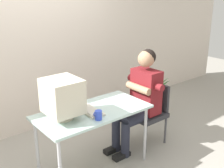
{
  "coord_description": "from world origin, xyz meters",
  "views": [
    {
      "loc": [
        -1.66,
        -2.37,
        2.04
      ],
      "look_at": [
        0.27,
        0.0,
        0.99
      ],
      "focal_mm": 46.04,
      "sensor_mm": 36.0,
      "label": 1
    }
  ],
  "objects": [
    {
      "name": "keyboard",
      "position": [
        -0.04,
        0.03,
        0.75
      ],
      "size": [
        0.19,
        0.45,
        0.03
      ],
      "color": "beige",
      "rests_on": "desk"
    },
    {
      "name": "potted_plant",
      "position": [
        1.51,
        0.54,
        0.32
      ],
      "size": [
        0.63,
        0.65,
        0.75
      ],
      "color": "#4C4C51",
      "rests_on": "ground_plane"
    },
    {
      "name": "wall_back",
      "position": [
        0.3,
        1.4,
        1.5
      ],
      "size": [
        8.0,
        0.1,
        3.0
      ],
      "primitive_type": "cube",
      "color": "beige",
      "rests_on": "ground_plane"
    },
    {
      "name": "desk_mug",
      "position": [
        -0.09,
        -0.22,
        0.79
      ],
      "size": [
        0.07,
        0.08,
        0.1
      ],
      "color": "blue",
      "rests_on": "desk"
    },
    {
      "name": "ground_plane",
      "position": [
        0.0,
        0.0,
        0.0
      ],
      "size": [
        12.0,
        12.0,
        0.0
      ],
      "primitive_type": "plane",
      "color": "#9E998E"
    },
    {
      "name": "office_chair",
      "position": [
        0.95,
        0.04,
        0.46
      ],
      "size": [
        0.44,
        0.44,
        0.81
      ],
      "color": "#4C4C51",
      "rests_on": "ground_plane"
    },
    {
      "name": "person_seated",
      "position": [
        0.77,
        0.04,
        0.71
      ],
      "size": [
        0.72,
        0.58,
        1.3
      ],
      "color": "maroon",
      "rests_on": "ground_plane"
    },
    {
      "name": "crt_monitor",
      "position": [
        -0.35,
        0.03,
        0.98
      ],
      "size": [
        0.35,
        0.37,
        0.43
      ],
      "color": "beige",
      "rests_on": "desk"
    },
    {
      "name": "desk",
      "position": [
        0.0,
        0.0,
        0.67
      ],
      "size": [
        1.27,
        0.63,
        0.74
      ],
      "color": "#B7B7BC",
      "rests_on": "ground_plane"
    }
  ]
}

